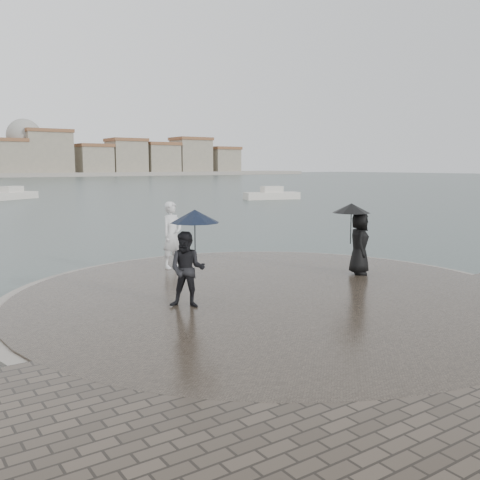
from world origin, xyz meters
TOP-DOWN VIEW (x-y plane):
  - ground at (0.00, 0.00)m, footprint 400.00×400.00m
  - kerb_ring at (0.00, 3.50)m, footprint 12.50×12.50m
  - quay_tip at (0.00, 3.50)m, footprint 11.90×11.90m
  - statue at (-0.53, 7.51)m, footprint 0.81×0.65m
  - visitor_left at (-2.19, 3.46)m, footprint 1.27×1.11m
  - visitor_right at (3.22, 3.85)m, footprint 1.24×1.10m
  - boats at (7.41, 40.53)m, footprint 35.66×19.09m

SIDE VIEW (x-z plane):
  - ground at x=0.00m, z-range 0.00..0.00m
  - kerb_ring at x=0.00m, z-range 0.00..0.32m
  - quay_tip at x=0.00m, z-range 0.00..0.36m
  - boats at x=7.41m, z-range -0.37..1.13m
  - statue at x=-0.53m, z-range 0.36..2.29m
  - visitor_right at x=3.22m, z-range 0.49..2.44m
  - visitor_left at x=-2.19m, z-range 0.46..2.50m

